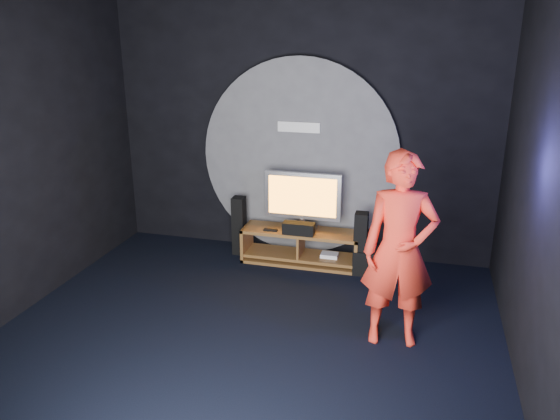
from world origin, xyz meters
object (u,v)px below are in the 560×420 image
object	(u,v)px
media_console	(301,249)
tower_speaker_left	(239,226)
tv	(303,198)
subwoofer	(365,261)
tower_speaker_right	(360,243)
player	(399,251)

from	to	relation	value
media_console	tower_speaker_left	xyz separation A→B (m)	(-0.88, 0.10, 0.20)
tower_speaker_left	tv	bearing A→B (deg)	-2.06
tower_speaker_left	subwoofer	distance (m)	1.75
subwoofer	media_console	bearing A→B (deg)	173.90
tower_speaker_right	subwoofer	bearing A→B (deg)	22.16
tower_speaker_left	player	bearing A→B (deg)	-37.60
media_console	player	world-z (taller)	player
tower_speaker_left	tower_speaker_right	bearing A→B (deg)	-7.48
tower_speaker_left	player	world-z (taller)	player
subwoofer	player	xyz separation A→B (m)	(0.44, -1.48, 0.79)
subwoofer	player	world-z (taller)	player
tower_speaker_left	tower_speaker_right	size ratio (longest dim) A/B	1.00
subwoofer	player	size ratio (longest dim) A/B	0.16
media_console	tower_speaker_left	size ratio (longest dim) A/B	1.91
subwoofer	tower_speaker_left	bearing A→B (deg)	173.76
tower_speaker_right	player	world-z (taller)	player
subwoofer	player	distance (m)	1.74
tower_speaker_right	media_console	bearing A→B (deg)	171.28
tv	tower_speaker_left	xyz separation A→B (m)	(-0.88, 0.03, -0.46)
tv	subwoofer	distance (m)	1.11
media_console	player	size ratio (longest dim) A/B	0.80
tower_speaker_left	player	distance (m)	2.79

